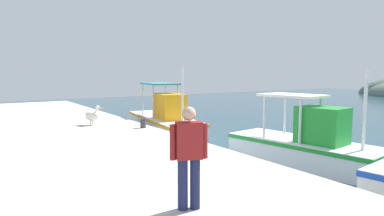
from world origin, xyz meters
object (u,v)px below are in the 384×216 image
pelican (92,115)px  mooring_bollard_nearest (143,123)px  fishing_boat_nearest (165,119)px  fisherman_standing (189,153)px  fishing_boat_second (306,145)px

pelican → mooring_bollard_nearest: bearing=38.5°
fishing_boat_nearest → pelican: bearing=-74.2°
pelican → fisherman_standing: fisherman_standing is taller
mooring_bollard_nearest → fishing_boat_nearest: bearing=139.0°
fisherman_standing → mooring_bollard_nearest: fisherman_standing is taller
mooring_bollard_nearest → pelican: bearing=-141.5°
pelican → fisherman_standing: (9.45, -1.30, 0.50)m
fishing_boat_nearest → mooring_bollard_nearest: 3.91m
fisherman_standing → mooring_bollard_nearest: 8.16m
fishing_boat_second → fisherman_standing: fishing_boat_second is taller
fishing_boat_nearest → fishing_boat_second: size_ratio=1.27×
fishing_boat_nearest → fishing_boat_second: bearing=5.6°
fishing_boat_nearest → pelican: (1.13, -3.99, 0.58)m
fishing_boat_second → fishing_boat_nearest: bearing=-174.4°
fisherman_standing → pelican: bearing=172.1°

